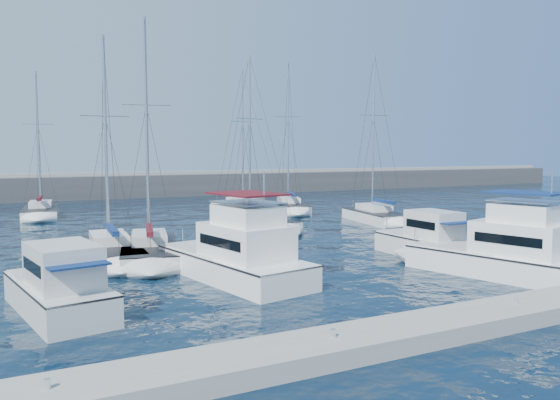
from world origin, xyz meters
name	(u,v)px	position (x,y,z in m)	size (l,w,h in m)	color
ground	(348,265)	(0.00, 0.00, 0.00)	(220.00, 220.00, 0.00)	black
breakwater	(138,189)	(0.00, 52.00, 1.05)	(160.00, 6.00, 4.45)	#424244
dock	(516,312)	(0.00, -11.00, 0.30)	(40.00, 2.20, 0.60)	gray
dock_cleat_far_port	(47,384)	(-16.00, -11.00, 0.72)	(0.16, 0.16, 0.25)	silver
dock_cleat_near_port	(333,333)	(-8.00, -11.00, 0.72)	(0.16, 0.16, 0.25)	silver
dock_cleat_centre	(516,300)	(0.00, -11.00, 0.72)	(0.16, 0.16, 0.25)	silver
motor_yacht_port_outer	(60,290)	(-14.96, -2.64, 0.94)	(3.78, 7.11, 3.20)	silver
motor_yacht_port_inner	(237,257)	(-6.76, -0.43, 1.13)	(5.16, 9.88, 4.69)	white
motor_yacht_stbd_inner	(505,254)	(5.35, -5.89, 1.13)	(5.44, 9.27, 4.69)	white
motor_yacht_stbd_outer	(427,241)	(5.38, -0.25, 0.94)	(2.55, 6.36, 3.20)	silver
sailboat_mid_a	(110,252)	(-11.44, 7.21, 0.51)	(3.56, 8.08, 13.14)	white
sailboat_mid_b	(150,251)	(-9.41, 6.32, 0.51)	(4.80, 8.82, 14.21)	silver
sailboat_mid_c	(256,224)	(0.98, 14.44, 0.52)	(4.67, 8.29, 14.10)	white
sailboat_mid_e	(376,216)	(12.67, 14.34, 0.53)	(4.28, 8.45, 15.14)	white
sailboat_back_a	(41,212)	(-13.69, 31.41, 0.52)	(3.84, 8.10, 14.12)	white
sailboat_back_b	(248,208)	(5.55, 26.36, 0.52)	(5.76, 8.94, 14.87)	silver
sailboat_back_c	(289,207)	(9.61, 25.02, 0.54)	(5.51, 8.75, 15.83)	white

